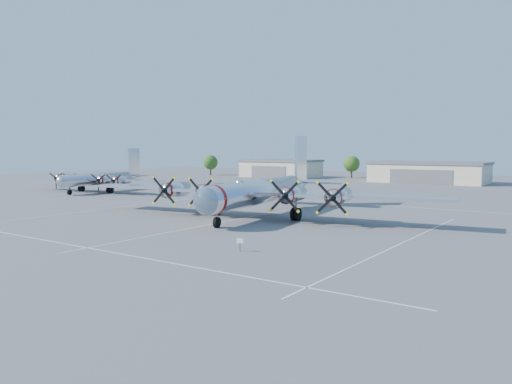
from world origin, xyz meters
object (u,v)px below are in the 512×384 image
Objects in this scene: hangar_west at (281,168)px; bomber_west at (101,192)px; tree_far_west at (211,162)px; info_placard at (240,242)px; main_bomber_b29 at (261,216)px; tree_west at (352,164)px; hangar_center at (429,172)px.

bomber_west is at bearing -91.48° from hangar_west.
info_placard is (81.93, -93.54, -3.43)m from tree_far_west.
tree_far_west reaches higher than info_placard.
tree_far_west is 0.14× the size of main_bomber_b29.
bomber_west is (-21.72, -74.26, -4.22)m from tree_west.
hangar_center is at bearing 48.58° from bomber_west.
main_bomber_b29 is at bearing -46.21° from tree_far_west.
main_bomber_b29 is at bearing -89.62° from hangar_center.
tree_west is at bearing 162.18° from hangar_center.
info_placard is (58.65, -31.28, 0.80)m from bomber_west.
tree_far_west is 66.61m from bomber_west.
bomber_west is at bearing -69.50° from tree_far_west.
bomber_west is at bearing 157.98° from main_bomber_b29.
bomber_west is 29.57× the size of info_placard.
hangar_center is at bearing 83.78° from info_placard.
hangar_west is 66.30m from bomber_west.
info_placard is (36.93, -105.54, -3.43)m from tree_west.
hangar_west is at bearing 111.85° from main_bomber_b29.
tree_far_west reaches higher than main_bomber_b29.
tree_far_west reaches higher than bomber_west.
bomber_west is at bearing -106.30° from tree_west.
tree_west is (45.00, 12.00, 0.00)m from tree_far_west.
info_placard is (56.93, -97.50, -1.92)m from hangar_west.
hangar_west is 0.47× the size of main_bomber_b29.
tree_far_west is at bearing 125.22° from main_bomber_b29.
main_bomber_b29 is at bearing 106.53° from info_placard.
hangar_west is 0.79× the size of hangar_center.
bomber_west is at bearing 138.73° from info_placard.
main_bomber_b29 is 1.44× the size of bomber_west.
hangar_west is at bearing 9.01° from tree_far_west.
main_bomber_b29 is (45.52, -77.52, -2.71)m from hangar_west.
tree_far_west is (-25.00, -3.96, 1.51)m from hangar_west.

